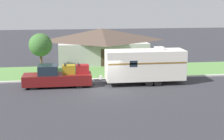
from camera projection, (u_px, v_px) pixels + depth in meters
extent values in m
plane|color=#2D2D33|center=(107.00, 90.00, 27.17)|extent=(120.00, 120.00, 0.00)
cube|color=beige|center=(103.00, 79.00, 30.79)|extent=(80.00, 0.30, 0.14)
cube|color=#568442|center=(100.00, 71.00, 34.33)|extent=(80.00, 7.00, 0.03)
cube|color=#B2B2A8|center=(102.00, 51.00, 40.18)|extent=(10.87, 7.29, 2.62)
pyramid|color=#4C3D33|center=(102.00, 35.00, 39.72)|extent=(11.74, 7.88, 1.58)
cube|color=#4C3828|center=(105.00, 58.00, 36.73)|extent=(1.00, 0.06, 2.10)
cylinder|color=black|center=(33.00, 85.00, 27.23)|extent=(0.83, 0.28, 0.83)
cylinder|color=black|center=(35.00, 81.00, 28.74)|extent=(0.83, 0.28, 0.83)
cylinder|color=black|center=(79.00, 84.00, 27.74)|extent=(0.83, 0.28, 0.83)
cylinder|color=black|center=(79.00, 79.00, 29.25)|extent=(0.83, 0.28, 0.83)
cube|color=maroon|center=(42.00, 80.00, 28.01)|extent=(3.31, 1.92, 0.94)
cube|color=#19232D|center=(48.00, 70.00, 27.89)|extent=(1.72, 1.76, 0.85)
cube|color=maroon|center=(76.00, 79.00, 28.40)|extent=(2.79, 1.92, 0.94)
cube|color=#333333|center=(92.00, 82.00, 28.66)|extent=(0.12, 1.72, 0.20)
cube|color=olive|center=(69.00, 69.00, 28.13)|extent=(1.15, 0.80, 0.80)
cube|color=black|center=(65.00, 64.00, 27.98)|extent=(0.10, 0.89, 0.08)
cube|color=maroon|center=(82.00, 69.00, 28.29)|extent=(1.15, 0.80, 0.80)
cube|color=black|center=(78.00, 64.00, 28.13)|extent=(0.10, 0.89, 0.08)
cylinder|color=black|center=(149.00, 82.00, 28.33)|extent=(0.74, 0.22, 0.74)
cylinder|color=black|center=(144.00, 77.00, 30.28)|extent=(0.74, 0.22, 0.74)
cylinder|color=black|center=(158.00, 82.00, 28.44)|extent=(0.74, 0.22, 0.74)
cylinder|color=black|center=(152.00, 77.00, 30.39)|extent=(0.74, 0.22, 0.74)
cube|color=silver|center=(145.00, 65.00, 28.97)|extent=(7.32, 2.30, 2.73)
cube|color=brown|center=(148.00, 63.00, 27.78)|extent=(7.17, 0.01, 0.14)
cube|color=#383838|center=(100.00, 80.00, 28.72)|extent=(1.11, 0.12, 0.10)
cylinder|color=silver|center=(101.00, 77.00, 28.68)|extent=(0.28, 0.28, 0.36)
cube|color=silver|center=(159.00, 48.00, 28.81)|extent=(0.80, 0.68, 0.28)
cube|color=#19232D|center=(134.00, 64.00, 27.61)|extent=(0.70, 0.01, 0.56)
cylinder|color=brown|center=(168.00, 70.00, 32.51)|extent=(0.09, 0.09, 1.02)
cube|color=black|center=(168.00, 65.00, 32.38)|extent=(0.48, 0.20, 0.22)
cylinder|color=brown|center=(41.00, 63.00, 33.72)|extent=(0.24, 0.24, 2.09)
sphere|color=#38662D|center=(40.00, 45.00, 33.29)|extent=(2.48, 2.48, 2.48)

